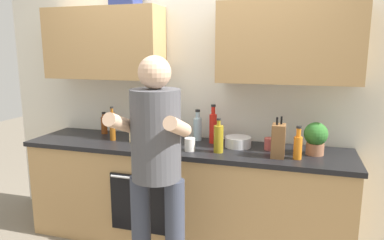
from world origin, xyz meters
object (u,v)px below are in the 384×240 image
Objects in this scene: knife_block at (278,141)px; mixing_bowl at (238,142)px; potted_herb at (316,137)px; bottle_hotsauce at (213,127)px; cup_coffee at (190,144)px; bottle_oil at (219,138)px; bottle_water at (198,128)px; person_standing at (156,158)px; grocery_bag_bread at (141,133)px; bottle_juice at (298,146)px; bottle_syrup at (112,126)px; cup_ceramic at (270,144)px; bottle_vinegar at (104,124)px; bottle_soy at (154,134)px.

mixing_bowl is at bearing 149.45° from knife_block.
bottle_hotsauce is at bearing 172.56° from potted_herb.
potted_herb reaches higher than cup_coffee.
bottle_oil is 0.43m from bottle_water.
person_standing is at bearing -102.82° from bottle_hotsauce.
person_standing reaches higher than cup_coffee.
bottle_hotsauce reaches higher than bottle_water.
person_standing is at bearing -143.25° from knife_block.
mixing_bowl is (0.12, 0.21, -0.07)m from bottle_oil.
mixing_bowl is 0.89m from grocery_bag_bread.
bottle_juice is 0.83× the size of bottle_syrup.
cup_ceramic is 0.44× the size of mixing_bowl.
bottle_syrup is 1.73× the size of grocery_bag_bread.
bottle_oil is 1.27m from bottle_vinegar.
cup_coffee is (0.36, -0.09, -0.04)m from bottle_soy.
bottle_juice is at bearing -9.57° from bottle_vinegar.
person_standing reaches higher than bottle_syrup.
knife_block is (1.70, -0.30, 0.04)m from bottle_vinegar.
bottle_water is at bearing 17.41° from bottle_syrup.
grocery_bag_bread is (-0.18, 0.11, -0.02)m from bottle_soy.
grocery_bag_bread is at bearing 159.41° from cup_coffee.
bottle_water is 2.88× the size of cup_ceramic.
bottle_hotsauce is 1.09× the size of knife_block.
bottle_oil is 0.99× the size of bottle_water.
bottle_syrup is 3.15× the size of cup_ceramic.
cup_ceramic is at bearing 112.07° from knife_block.
mixing_bowl is (0.40, -0.12, -0.07)m from bottle_water.
knife_block is (0.58, -0.27, -0.02)m from bottle_hotsauce.
bottle_juice is 0.99× the size of potted_herb.
bottle_hotsauce is (0.16, -0.06, 0.03)m from bottle_water.
person_standing is 5.29× the size of knife_block.
knife_block reaches higher than bottle_juice.
bottle_soy reaches higher than cup_ceramic.
grocery_bag_bread is (-0.46, 0.75, -0.02)m from person_standing.
knife_block is at bearing -67.93° from cup_ceramic.
person_standing is 0.98m from bottle_syrup.
knife_block reaches higher than cup_ceramic.
cup_coffee is at bearing -160.12° from cup_ceramic.
bottle_oil is at bearing -14.15° from bottle_vinegar.
mixing_bowl is at bearing -17.23° from bottle_water.
bottle_vinegar is at bearing 170.43° from bottle_juice.
bottle_vinegar is (-0.92, 0.88, -0.00)m from person_standing.
bottle_oil reaches higher than mixing_bowl.
mixing_bowl is (0.24, -0.07, -0.10)m from bottle_hotsauce.
person_standing is 5.92× the size of bottle_water.
bottle_vinegar is at bearing 169.92° from knife_block.
bottle_soy is (-0.48, -0.21, -0.05)m from bottle_hotsauce.
bottle_oil is 1.30× the size of bottle_vinegar.
cup_ceramic is at bearing -3.84° from bottle_vinegar.
bottle_water is 0.95m from bottle_juice.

